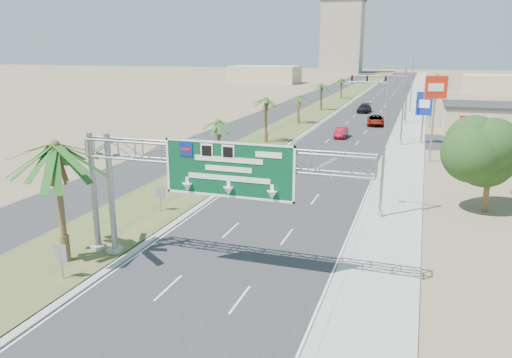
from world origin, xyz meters
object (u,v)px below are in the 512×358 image
object	(u,v)px
palm_near	(55,146)
pole_sign_blue	(424,105)
store_building	(510,120)
car_left_lane	(264,180)
car_far	(364,108)
signal_mast	(394,94)
pole_sign_red_near	(436,93)
car_right_lane	(376,121)
car_mid_lane	(341,133)
pole_sign_red_far	(433,89)
sign_gantry	(205,165)

from	to	relation	value
palm_near	pole_sign_blue	distance (m)	49.82
store_building	car_left_lane	distance (m)	46.56
car_left_lane	car_far	distance (m)	58.22
signal_mast	car_left_lane	distance (m)	46.15
car_left_lane	pole_sign_red_near	size ratio (longest dim) A/B	0.48
signal_mast	car_right_lane	size ratio (longest dim) A/B	1.81
car_far	store_building	bearing A→B (deg)	-36.98
palm_near	signal_mast	size ratio (longest dim) A/B	0.81
car_mid_lane	store_building	bearing A→B (deg)	24.19
car_left_lane	pole_sign_red_far	xyz separation A→B (m)	(14.13, 41.80, 5.21)
sign_gantry	pole_sign_blue	distance (m)	45.39
sign_gantry	store_building	distance (m)	60.77
palm_near	car_far	bearing A→B (deg)	83.87
pole_sign_red_near	pole_sign_blue	bearing A→B (deg)	95.48
car_mid_lane	pole_sign_red_near	size ratio (longest dim) A/B	0.46
signal_mast	store_building	world-z (taller)	signal_mast
palm_near	pole_sign_red_near	world-z (taller)	pole_sign_red_near
signal_mast	pole_sign_blue	world-z (taller)	signal_mast
pole_sign_red_far	car_far	bearing A→B (deg)	126.37
palm_near	pole_sign_red_near	size ratio (longest dim) A/B	0.88
car_mid_lane	sign_gantry	bearing A→B (deg)	-91.58
palm_near	car_right_lane	xyz separation A→B (m)	(11.99, 60.43, -6.14)
car_left_lane	car_mid_lane	distance (m)	28.60
palm_near	store_building	xyz separation A→B (m)	(31.20, 58.00, -4.93)
palm_near	sign_gantry	bearing A→B (deg)	13.32
sign_gantry	palm_near	bearing A→B (deg)	-166.68
car_left_lane	car_right_lane	xyz separation A→B (m)	(5.80, 41.69, 0.01)
sign_gantry	palm_near	distance (m)	8.41
car_mid_lane	car_far	size ratio (longest dim) A/B	0.78
signal_mast	car_far	xyz separation A→B (m)	(-6.11, 12.95, -4.04)
store_building	pole_sign_red_far	bearing A→B (deg)	166.86
store_building	pole_sign_blue	distance (m)	17.28
palm_near	car_mid_lane	size ratio (longest dim) A/B	1.92
store_building	pole_sign_blue	xyz separation A→B (m)	(-11.98, -12.07, 3.01)
car_right_lane	car_far	bearing A→B (deg)	96.89
car_left_lane	store_building	bearing A→B (deg)	59.69
palm_near	pole_sign_blue	size ratio (longest dim) A/B	1.20
car_far	pole_sign_red_far	distance (m)	20.99
car_right_lane	sign_gantry	bearing A→B (deg)	-99.63
pole_sign_blue	car_far	bearing A→B (deg)	109.46
store_building	car_right_lane	distance (m)	19.40
signal_mast	car_far	size ratio (longest dim) A/B	1.84
car_right_lane	car_mid_lane	bearing A→B (deg)	-110.76
car_far	pole_sign_red_far	world-z (taller)	pole_sign_red_far
car_right_lane	pole_sign_blue	bearing A→B (deg)	-69.39
signal_mast	car_right_lane	bearing A→B (deg)	-123.86
car_right_lane	pole_sign_red_near	xyz separation A→B (m)	(8.26, -25.31, 6.74)
car_left_lane	pole_sign_red_near	bearing A→B (deg)	51.54
pole_sign_red_near	pole_sign_blue	size ratio (longest dim) A/B	1.37
palm_near	pole_sign_red_far	xyz separation A→B (m)	(20.33, 60.54, -0.94)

